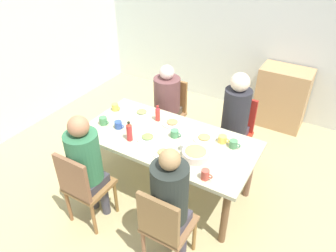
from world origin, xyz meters
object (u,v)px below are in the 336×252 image
person_2 (167,99)px  plate_0 (163,153)px  plate_1 (204,138)px  plate_3 (142,112)px  cup_4 (118,125)px  bottle_1 (129,132)px  side_cabinet (282,98)px  bottle_0 (158,114)px  plate_4 (172,123)px  chair_0 (236,129)px  person_1 (170,199)px  plate_2 (148,137)px  chair_2 (170,109)px  cup_7 (223,139)px  person_3 (86,161)px  cup_1 (115,107)px  chair_3 (83,185)px  cup_0 (205,175)px  dining_table (168,144)px  cup_5 (185,147)px  chair_1 (165,225)px  bowl_0 (196,154)px  person_0 (235,114)px  cup_2 (175,133)px  cup_3 (234,144)px  cup_6 (103,121)px

person_2 → plate_0: size_ratio=5.74×
plate_1 → plate_3: same height
person_2 → cup_4: (-0.10, -0.87, 0.06)m
bottle_1 → side_cabinet: bottle_1 is taller
plate_3 → bottle_0: bottle_0 is taller
plate_4 → chair_0: bearing=46.2°
person_1 → plate_2: bearing=135.7°
chair_2 → cup_7: (0.99, -0.62, 0.25)m
person_3 → cup_7: (0.99, 0.97, 0.02)m
bottle_0 → plate_2: bearing=-74.6°
cup_7 → bottle_0: 0.80m
person_1 → side_cabinet: (0.27, 2.79, -0.30)m
chair_2 → cup_1: chair_2 is taller
chair_0 → cup_7: chair_0 is taller
cup_7 → side_cabinet: bearing=83.5°
chair_3 → cup_0: bearing=23.8°
person_1 → cup_7: bearing=86.5°
dining_table → cup_4: bearing=-167.8°
cup_5 → cup_7: bearing=49.9°
chair_1 → bowl_0: 0.75m
dining_table → plate_1: 0.39m
chair_1 → cup_0: (0.14, 0.47, 0.27)m
plate_4 → bowl_0: bearing=-39.2°
chair_0 → plate_0: chair_0 is taller
chair_2 → side_cabinet: size_ratio=1.00×
person_2 → side_cabinet: size_ratio=1.30×
cup_1 → side_cabinet: (1.56, 1.87, -0.32)m
cup_7 → chair_1: bearing=-93.2°
person_0 → plate_4: 0.75m
dining_table → person_2: person_2 is taller
chair_2 → person_3: person_3 is taller
chair_3 → plate_3: 1.12m
bowl_0 → cup_2: 0.39m
bowl_0 → cup_4: bearing=178.7°
chair_3 → cup_3: bearing=42.8°
chair_3 → bottle_1: size_ratio=4.03×
person_1 → cup_0: person_1 is taller
person_1 → plate_4: 1.15m
chair_0 → side_cabinet: size_ratio=1.00×
person_1 → plate_2: 0.90m
person_2 → cup_3: bearing=-26.3°
person_1 → cup_2: person_1 is taller
person_1 → cup_4: (-1.02, 0.63, 0.02)m
chair_3 → side_cabinet: (1.20, 2.87, -0.06)m
person_3 → bottle_1: (0.14, 0.51, 0.08)m
chair_3 → plate_2: size_ratio=3.92×
plate_4 → cup_3: cup_3 is taller
cup_0 → plate_0: bearing=167.8°
plate_3 → person_3: bearing=-87.0°
cup_6 → cup_1: bearing=104.2°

